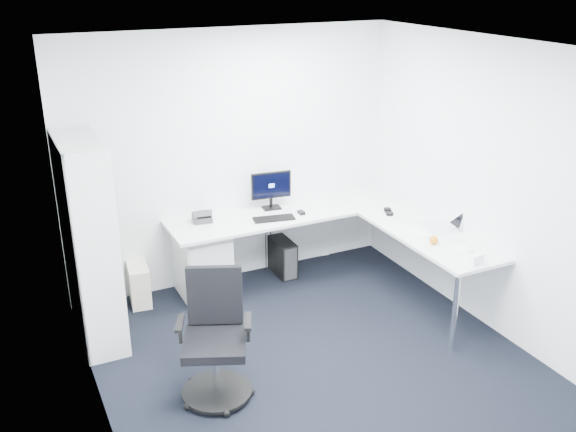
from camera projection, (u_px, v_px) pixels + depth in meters
name	position (u px, v px, depth m)	size (l,w,h in m)	color
ground	(325.00, 373.00, 5.50)	(4.20, 4.20, 0.00)	black
ceiling	(334.00, 51.00, 4.51)	(4.20, 4.20, 0.00)	white
wall_back	(232.00, 159.00, 6.77)	(3.60, 0.02, 2.70)	white
wall_front	(531.00, 371.00, 3.25)	(3.60, 0.02, 2.70)	white
wall_left	(94.00, 273.00, 4.28)	(0.02, 4.20, 2.70)	white
wall_right	(505.00, 194.00, 5.74)	(0.02, 4.20, 2.70)	white
l_desk	(308.00, 256.00, 6.75)	(2.73, 1.53, 0.80)	silver
drawer_pedestal	(202.00, 262.00, 6.69)	(0.48, 0.60, 0.74)	silver
bookshelf	(89.00, 243.00, 5.71)	(0.37, 0.96, 1.91)	silver
task_chair	(215.00, 340.00, 5.02)	(0.59, 0.59, 1.05)	black
black_pc_tower	(283.00, 257.00, 7.19)	(0.18, 0.42, 0.41)	black
beige_pc_tower	(139.00, 283.00, 6.60)	(0.20, 0.44, 0.42)	beige
power_strip	(316.00, 254.00, 7.70)	(0.32, 0.05, 0.04)	white
monitor	(271.00, 190.00, 6.88)	(0.44, 0.14, 0.42)	black
black_keyboard	(274.00, 219.00, 6.66)	(0.43, 0.15, 0.02)	black
mouse	(301.00, 212.00, 6.81)	(0.06, 0.09, 0.03)	black
desk_phone	(202.00, 215.00, 6.59)	(0.19, 0.19, 0.13)	#2F2F32
laptop	(437.00, 217.00, 6.40)	(0.33, 0.32, 0.23)	white
white_keyboard	(412.00, 231.00, 6.35)	(0.11, 0.38, 0.01)	white
headphones	(389.00, 211.00, 6.83)	(0.12, 0.19, 0.05)	black
orange_fruit	(434.00, 240.00, 6.06)	(0.08, 0.08, 0.08)	orange
tissue_box	(467.00, 256.00, 5.73)	(0.13, 0.26, 0.09)	white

